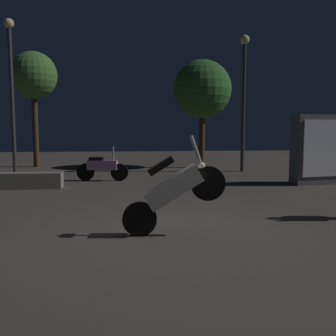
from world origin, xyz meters
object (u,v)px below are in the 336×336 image
object	(u,v)px
motorcycle_pink_parked_left	(102,167)
streetlamp_far	(11,78)
streetlamp_near	(244,86)
motorcycle_white_foreground	(173,191)
kiosk_billboard	(318,149)

from	to	relation	value
motorcycle_pink_parked_left	streetlamp_far	world-z (taller)	streetlamp_far
motorcycle_pink_parked_left	streetlamp_near	bearing A→B (deg)	29.22
motorcycle_white_foreground	kiosk_billboard	bearing A→B (deg)	50.58
motorcycle_pink_parked_left	streetlamp_near	distance (m)	6.22
streetlamp_near	kiosk_billboard	bearing A→B (deg)	-67.26
streetlamp_near	streetlamp_far	bearing A→B (deg)	178.18
kiosk_billboard	motorcycle_white_foreground	bearing A→B (deg)	36.59
streetlamp_far	kiosk_billboard	bearing A→B (deg)	-19.82
motorcycle_pink_parked_left	streetlamp_far	distance (m)	5.12
streetlamp_near	streetlamp_far	world-z (taller)	streetlamp_far
motorcycle_white_foreground	streetlamp_far	size ratio (longest dim) A/B	0.30
streetlamp_far	kiosk_billboard	distance (m)	10.84
streetlamp_near	streetlamp_far	distance (m)	8.55
motorcycle_pink_parked_left	streetlamp_near	size ratio (longest dim) A/B	0.32
motorcycle_white_foreground	motorcycle_pink_parked_left	distance (m)	6.67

